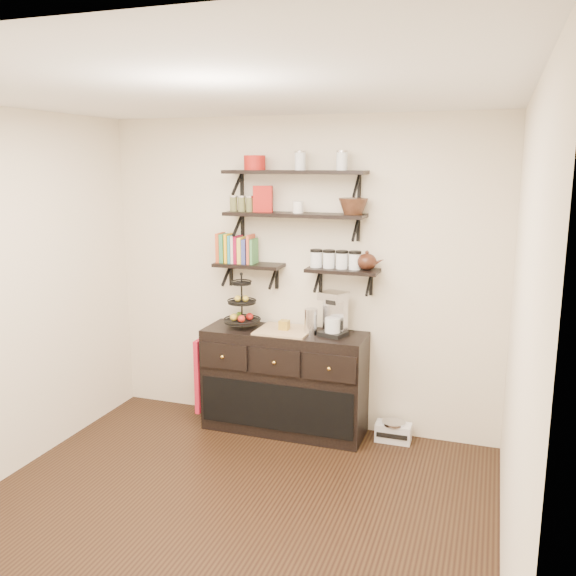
{
  "coord_description": "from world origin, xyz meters",
  "views": [
    {
      "loc": [
        1.6,
        -3.22,
        2.31
      ],
      "look_at": [
        0.1,
        1.15,
        1.36
      ],
      "focal_mm": 38.0,
      "sensor_mm": 36.0,
      "label": 1
    }
  ],
  "objects_px": {
    "fruit_stand": "(242,309)",
    "radio": "(393,431)",
    "coffee_maker": "(334,314)",
    "sideboard": "(284,381)"
  },
  "relations": [
    {
      "from": "fruit_stand",
      "to": "sideboard",
      "type": "bearing_deg",
      "value": -0.46
    },
    {
      "from": "sideboard",
      "to": "radio",
      "type": "height_order",
      "value": "sideboard"
    },
    {
      "from": "coffee_maker",
      "to": "fruit_stand",
      "type": "bearing_deg",
      "value": -161.47
    },
    {
      "from": "sideboard",
      "to": "radio",
      "type": "distance_m",
      "value": 1.02
    },
    {
      "from": "radio",
      "to": "coffee_maker",
      "type": "bearing_deg",
      "value": -174.21
    },
    {
      "from": "fruit_stand",
      "to": "radio",
      "type": "height_order",
      "value": "fruit_stand"
    },
    {
      "from": "sideboard",
      "to": "radio",
      "type": "xyz_separation_m",
      "value": [
        0.94,
        0.08,
        -0.36
      ]
    },
    {
      "from": "sideboard",
      "to": "coffee_maker",
      "type": "relative_size",
      "value": 3.76
    },
    {
      "from": "coffee_maker",
      "to": "radio",
      "type": "height_order",
      "value": "coffee_maker"
    },
    {
      "from": "coffee_maker",
      "to": "radio",
      "type": "relative_size",
      "value": 1.25
    }
  ]
}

